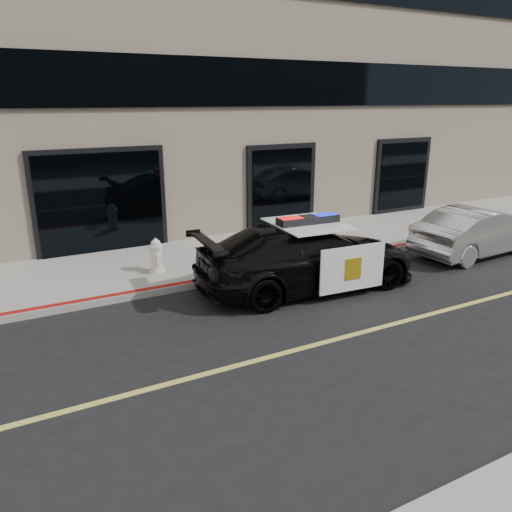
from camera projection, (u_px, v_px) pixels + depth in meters
name	position (u px, v px, depth m)	size (l,w,h in m)	color
ground	(260.00, 360.00, 8.13)	(120.00, 120.00, 0.00)	black
sidewalk_n	(161.00, 265.00, 12.53)	(60.00, 3.50, 0.15)	gray
building_n	(97.00, 32.00, 15.17)	(60.00, 7.00, 12.00)	#756856
police_car	(307.00, 256.00, 11.04)	(2.67, 5.28, 1.65)	black
silver_sedan	(478.00, 231.00, 13.42)	(4.06, 1.64, 1.31)	#B1B1B1
fire_hydrant	(157.00, 256.00, 11.69)	(0.37, 0.51, 0.82)	silver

